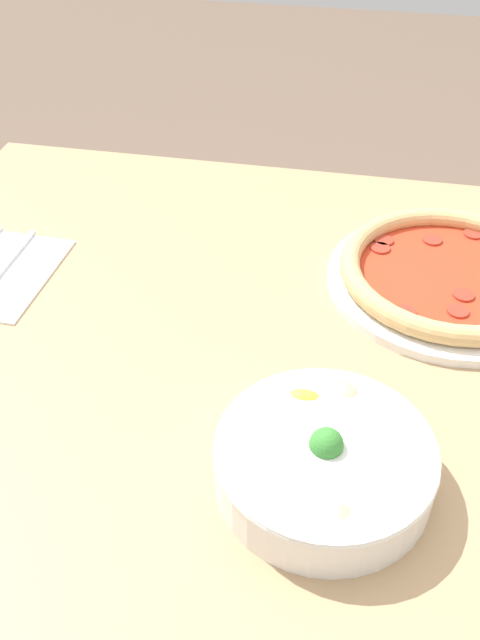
# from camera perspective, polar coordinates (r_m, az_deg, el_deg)

# --- Properties ---
(dining_table) EXTENTS (1.23, 0.99, 0.75)m
(dining_table) POSITION_cam_1_polar(r_m,az_deg,el_deg) (0.86, 6.98, -10.16)
(dining_table) COLOR tan
(dining_table) RESTS_ON ground_plane
(pizza) EXTENTS (0.31, 0.31, 0.04)m
(pizza) POSITION_cam_1_polar(r_m,az_deg,el_deg) (0.95, 16.42, 3.47)
(pizza) COLOR white
(pizza) RESTS_ON dining_table
(bowl) EXTENTS (0.21, 0.21, 0.07)m
(bowl) POSITION_cam_1_polar(r_m,az_deg,el_deg) (0.68, 6.41, -11.05)
(bowl) COLOR white
(bowl) RESTS_ON dining_table
(fork) EXTENTS (0.02, 0.19, 0.00)m
(fork) POSITION_cam_1_polar(r_m,az_deg,el_deg) (0.99, -18.50, 3.84)
(fork) COLOR silver
(fork) RESTS_ON napkin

